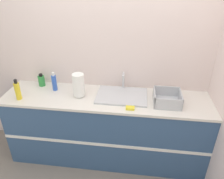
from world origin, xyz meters
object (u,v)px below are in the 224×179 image
object	(u,v)px
bottle_green	(42,80)
bottle_yellow	(18,91)
bottle_blue	(54,82)
dish_rack	(167,99)
sink	(122,95)
paper_towel_roll	(79,85)

from	to	relation	value
bottle_green	bottle_yellow	world-z (taller)	bottle_yellow
bottle_green	bottle_blue	world-z (taller)	bottle_blue
dish_rack	sink	bearing A→B (deg)	170.81
dish_rack	bottle_blue	distance (m)	1.31
sink	bottle_blue	xyz separation A→B (m)	(-0.81, 0.05, 0.09)
dish_rack	bottle_blue	bearing A→B (deg)	174.41
paper_towel_roll	bottle_yellow	bearing A→B (deg)	-166.83
bottle_yellow	sink	bearing A→B (deg)	10.34
sink	bottle_yellow	xyz separation A→B (m)	(-1.13, -0.21, 0.09)
sink	paper_towel_roll	size ratio (longest dim) A/B	2.10
bottle_green	bottle_blue	xyz separation A→B (m)	(0.20, -0.09, 0.03)
dish_rack	bottle_green	size ratio (longest dim) A/B	1.85
paper_towel_roll	bottle_green	world-z (taller)	paper_towel_roll
sink	bottle_green	xyz separation A→B (m)	(-1.01, 0.14, 0.05)
sink	dish_rack	xyz separation A→B (m)	(0.50, -0.08, 0.03)
sink	paper_towel_roll	distance (m)	0.50
sink	paper_towel_roll	xyz separation A→B (m)	(-0.48, -0.05, 0.12)
bottle_blue	dish_rack	bearing A→B (deg)	-5.59
sink	bottle_yellow	size ratio (longest dim) A/B	2.39
sink	paper_towel_roll	bearing A→B (deg)	-173.56
sink	bottle_blue	bearing A→B (deg)	176.64
dish_rack	bottle_yellow	distance (m)	1.64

